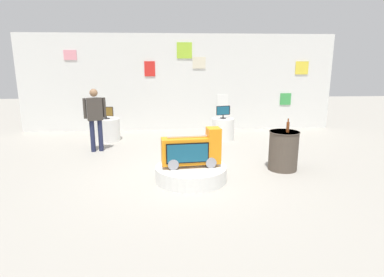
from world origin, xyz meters
TOP-DOWN VIEW (x-y plane):
  - ground_plane at (0.00, 0.00)m, footprint 30.00×30.00m
  - back_wall_display at (0.01, 4.60)m, footprint 10.50×0.13m
  - main_display_pedestal at (0.08, -0.32)m, footprint 1.41×1.41m
  - novelty_firetruck_tv at (0.11, -0.32)m, footprint 1.17×0.46m
  - display_pedestal_left_rear at (1.26, 3.00)m, footprint 0.67×0.67m
  - tv_on_left_rear at (1.26, 3.00)m, footprint 0.42×0.19m
  - display_pedestal_center_rear at (-2.19, 3.20)m, footprint 0.76×0.76m
  - tv_on_center_rear at (-2.19, 3.19)m, footprint 0.44×0.20m
  - side_table_round at (2.11, 0.19)m, footprint 0.64×0.64m
  - bottle_on_side_table at (2.15, 0.11)m, footprint 0.06×0.06m
  - shopper_browsing_near_truck at (-2.23, 1.97)m, footprint 0.54×0.30m

SIDE VIEW (x-z plane):
  - ground_plane at x=0.00m, z-range 0.00..0.00m
  - main_display_pedestal at x=0.08m, z-range 0.00..0.28m
  - display_pedestal_left_rear at x=1.26m, z-range 0.00..0.65m
  - display_pedestal_center_rear at x=-2.19m, z-range 0.00..0.65m
  - side_table_round at x=2.11m, z-range 0.01..0.85m
  - novelty_firetruck_tv at x=0.11m, z-range 0.22..0.98m
  - tv_on_center_rear at x=-2.19m, z-range 0.66..1.02m
  - tv_on_left_rear at x=1.26m, z-range 0.68..1.05m
  - shopper_browsing_near_truck at x=-2.23m, z-range 0.14..1.77m
  - bottle_on_side_table at x=2.15m, z-range 0.82..1.11m
  - back_wall_display at x=0.01m, z-range 0.00..3.20m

